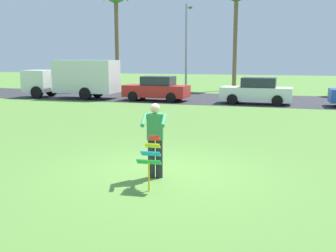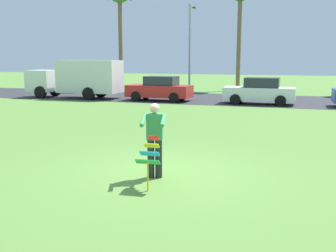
# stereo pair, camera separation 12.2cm
# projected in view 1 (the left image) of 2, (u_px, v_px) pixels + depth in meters

# --- Properties ---
(ground_plane) EXTENTS (120.00, 120.00, 0.00)m
(ground_plane) POSITION_uv_depth(u_px,v_px,m) (163.00, 173.00, 9.59)
(ground_plane) COLOR #568438
(road_strip) EXTENTS (120.00, 8.00, 0.01)m
(road_strip) POSITION_uv_depth(u_px,v_px,m) (245.00, 100.00, 26.60)
(road_strip) COLOR #2D2D33
(road_strip) RESTS_ON ground
(person_kite_flyer) EXTENTS (0.65, 0.73, 1.73)m
(person_kite_flyer) POSITION_uv_depth(u_px,v_px,m) (155.00, 138.00, 9.02)
(person_kite_flyer) COLOR #26262B
(person_kite_flyer) RESTS_ON ground
(kite_held) EXTENTS (0.52, 0.66, 1.09)m
(kite_held) POSITION_uv_depth(u_px,v_px,m) (151.00, 155.00, 8.29)
(kite_held) COLOR red
(kite_held) RESTS_ON ground
(parked_truck_white_box) EXTENTS (6.74, 2.23, 2.62)m
(parked_truck_white_box) POSITION_uv_depth(u_px,v_px,m) (76.00, 78.00, 27.37)
(parked_truck_white_box) COLOR silver
(parked_truck_white_box) RESTS_ON ground
(parked_car_red) EXTENTS (4.26, 1.96, 1.60)m
(parked_car_red) POSITION_uv_depth(u_px,v_px,m) (157.00, 89.00, 25.77)
(parked_car_red) COLOR red
(parked_car_red) RESTS_ON ground
(parked_car_white) EXTENTS (4.23, 1.89, 1.60)m
(parked_car_white) POSITION_uv_depth(u_px,v_px,m) (257.00, 91.00, 23.93)
(parked_car_white) COLOR white
(parked_car_white) RESTS_ON ground
(streetlight_pole) EXTENTS (0.24, 1.65, 7.00)m
(streetlight_pole) POSITION_uv_depth(u_px,v_px,m) (187.00, 43.00, 31.83)
(streetlight_pole) COLOR #9E9EA3
(streetlight_pole) RESTS_ON ground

